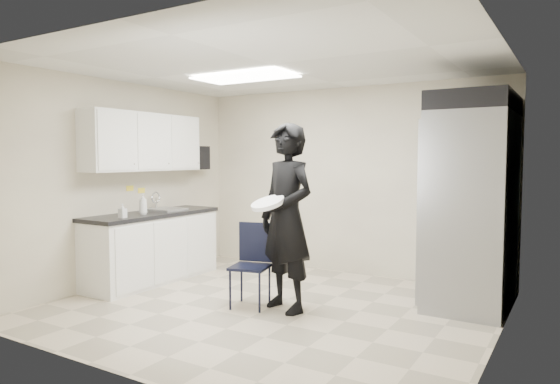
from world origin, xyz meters
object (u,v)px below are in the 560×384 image
Objects in this scene: lower_counter at (153,249)px; folding_chair at (250,267)px; man_tuxedo at (287,217)px; commercial_fridge at (473,210)px.

folding_chair reaches higher than lower_counter.
lower_counter is at bearing -164.74° from man_tuxedo.
lower_counter is 0.90× the size of commercial_fridge.
commercial_fridge is 2.06m from man_tuxedo.
commercial_fridge reaches higher than folding_chair.
man_tuxedo is (0.39, 0.12, 0.55)m from folding_chair.
lower_counter is at bearing -164.12° from commercial_fridge.
folding_chair is 0.69m from man_tuxedo.
man_tuxedo reaches higher than lower_counter.
commercial_fridge is 1.06× the size of man_tuxedo.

